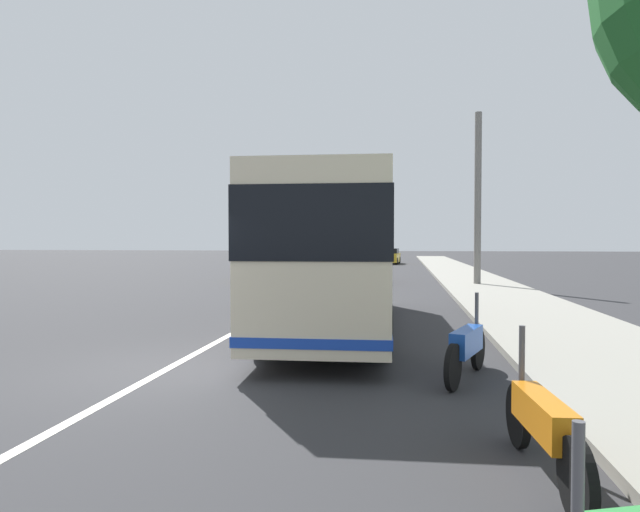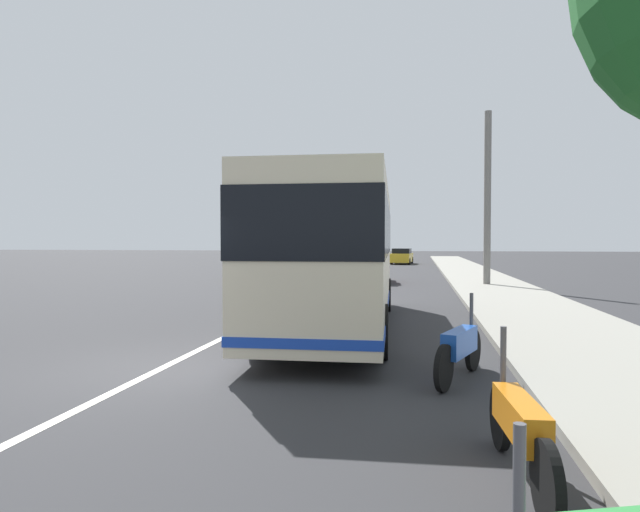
{
  "view_description": "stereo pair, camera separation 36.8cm",
  "coord_description": "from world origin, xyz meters",
  "px_view_note": "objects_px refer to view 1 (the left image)",
  "views": [
    {
      "loc": [
        -8.52,
        -3.85,
        2.12
      ],
      "look_at": [
        3.74,
        -1.99,
        1.78
      ],
      "focal_mm": 30.53,
      "sensor_mm": 36.0,
      "label": 1
    },
    {
      "loc": [
        -8.46,
        -4.22,
        2.12
      ],
      "look_at": [
        3.74,
        -1.99,
        1.78
      ],
      "focal_mm": 30.53,
      "sensor_mm": 36.0,
      "label": 2
    }
  ],
  "objects_px": {
    "car_side_street": "(362,269)",
    "car_oncoming": "(328,259)",
    "car_behind_bus": "(270,268)",
    "car_ahead_same_lane": "(389,256)",
    "motorcycle_by_tree": "(467,348)",
    "coach_bus": "(337,248)",
    "motorcycle_far_end": "(543,426)",
    "utility_pole": "(478,200)"
  },
  "relations": [
    {
      "from": "motorcycle_far_end",
      "to": "car_ahead_same_lane",
      "type": "distance_m",
      "value": 46.18
    },
    {
      "from": "coach_bus",
      "to": "utility_pole",
      "type": "height_order",
      "value": "utility_pole"
    },
    {
      "from": "coach_bus",
      "to": "car_behind_bus",
      "type": "bearing_deg",
      "value": 17.4
    },
    {
      "from": "car_ahead_same_lane",
      "to": "utility_pole",
      "type": "distance_m",
      "value": 25.63
    },
    {
      "from": "motorcycle_far_end",
      "to": "car_oncoming",
      "type": "distance_m",
      "value": 38.65
    },
    {
      "from": "utility_pole",
      "to": "motorcycle_far_end",
      "type": "bearing_deg",
      "value": 174.0
    },
    {
      "from": "utility_pole",
      "to": "car_oncoming",
      "type": "bearing_deg",
      "value": 29.14
    },
    {
      "from": "motorcycle_far_end",
      "to": "car_behind_bus",
      "type": "xyz_separation_m",
      "value": [
        22.78,
        8.15,
        0.23
      ]
    },
    {
      "from": "motorcycle_far_end",
      "to": "utility_pole",
      "type": "xyz_separation_m",
      "value": [
        21.14,
        -2.22,
        3.58
      ]
    },
    {
      "from": "car_oncoming",
      "to": "utility_pole",
      "type": "height_order",
      "value": "utility_pole"
    },
    {
      "from": "car_side_street",
      "to": "motorcycle_far_end",
      "type": "bearing_deg",
      "value": -176.03
    },
    {
      "from": "car_behind_bus",
      "to": "car_ahead_same_lane",
      "type": "distance_m",
      "value": 24.03
    },
    {
      "from": "motorcycle_by_tree",
      "to": "car_behind_bus",
      "type": "relative_size",
      "value": 0.43
    },
    {
      "from": "motorcycle_by_tree",
      "to": "coach_bus",
      "type": "bearing_deg",
      "value": 50.1
    },
    {
      "from": "car_ahead_same_lane",
      "to": "utility_pole",
      "type": "bearing_deg",
      "value": -165.16
    },
    {
      "from": "car_behind_bus",
      "to": "car_side_street",
      "type": "xyz_separation_m",
      "value": [
        0.28,
        -4.86,
        -0.02
      ]
    },
    {
      "from": "car_side_street",
      "to": "car_oncoming",
      "type": "height_order",
      "value": "car_oncoming"
    },
    {
      "from": "coach_bus",
      "to": "car_ahead_same_lane",
      "type": "height_order",
      "value": "coach_bus"
    },
    {
      "from": "motorcycle_by_tree",
      "to": "car_ahead_same_lane",
      "type": "xyz_separation_m",
      "value": [
        42.63,
        2.18,
        0.21
      ]
    },
    {
      "from": "motorcycle_by_tree",
      "to": "car_ahead_same_lane",
      "type": "relative_size",
      "value": 0.45
    },
    {
      "from": "car_side_street",
      "to": "car_ahead_same_lane",
      "type": "xyz_separation_m",
      "value": [
        23.05,
        -0.85,
        0.02
      ]
    },
    {
      "from": "car_oncoming",
      "to": "motorcycle_far_end",
      "type": "bearing_deg",
      "value": 11.14
    },
    {
      "from": "motorcycle_far_end",
      "to": "motorcycle_by_tree",
      "type": "distance_m",
      "value": 3.5
    },
    {
      "from": "motorcycle_by_tree",
      "to": "car_ahead_same_lane",
      "type": "bearing_deg",
      "value": 23.77
    },
    {
      "from": "car_side_street",
      "to": "car_ahead_same_lane",
      "type": "distance_m",
      "value": 23.07
    },
    {
      "from": "motorcycle_far_end",
      "to": "car_oncoming",
      "type": "xyz_separation_m",
      "value": [
        37.98,
        7.17,
        0.26
      ]
    },
    {
      "from": "car_oncoming",
      "to": "car_ahead_same_lane",
      "type": "distance_m",
      "value": 9.41
    },
    {
      "from": "car_side_street",
      "to": "utility_pole",
      "type": "height_order",
      "value": "utility_pole"
    },
    {
      "from": "car_side_street",
      "to": "car_ahead_same_lane",
      "type": "bearing_deg",
      "value": -6.28
    },
    {
      "from": "motorcycle_far_end",
      "to": "motorcycle_by_tree",
      "type": "height_order",
      "value": "motorcycle_by_tree"
    },
    {
      "from": "motorcycle_far_end",
      "to": "car_side_street",
      "type": "bearing_deg",
      "value": 3.64
    },
    {
      "from": "car_behind_bus",
      "to": "car_ahead_same_lane",
      "type": "relative_size",
      "value": 1.05
    },
    {
      "from": "car_behind_bus",
      "to": "car_ahead_same_lane",
      "type": "height_order",
      "value": "car_ahead_same_lane"
    },
    {
      "from": "car_behind_bus",
      "to": "car_oncoming",
      "type": "relative_size",
      "value": 1.2
    },
    {
      "from": "coach_bus",
      "to": "car_side_street",
      "type": "height_order",
      "value": "coach_bus"
    },
    {
      "from": "car_behind_bus",
      "to": "car_oncoming",
      "type": "xyz_separation_m",
      "value": [
        15.2,
        -0.98,
        0.03
      ]
    },
    {
      "from": "utility_pole",
      "to": "car_behind_bus",
      "type": "bearing_deg",
      "value": 81.0
    },
    {
      "from": "car_oncoming",
      "to": "car_ahead_same_lane",
      "type": "height_order",
      "value": "car_oncoming"
    },
    {
      "from": "motorcycle_by_tree",
      "to": "utility_pole",
      "type": "bearing_deg",
      "value": 12.83
    },
    {
      "from": "car_side_street",
      "to": "motorcycle_by_tree",
      "type": "bearing_deg",
      "value": -175.35
    },
    {
      "from": "car_behind_bus",
      "to": "motorcycle_by_tree",
      "type": "bearing_deg",
      "value": 21.53
    },
    {
      "from": "motorcycle_by_tree",
      "to": "utility_pole",
      "type": "height_order",
      "value": "utility_pole"
    }
  ]
}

